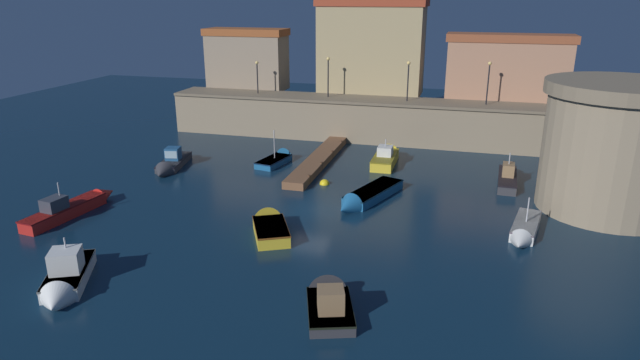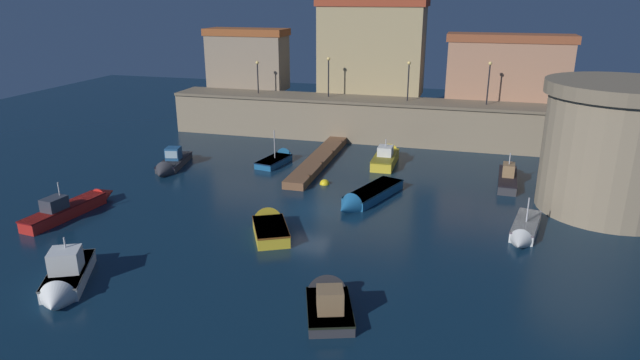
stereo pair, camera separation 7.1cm
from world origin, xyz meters
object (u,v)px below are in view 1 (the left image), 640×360
(moored_boat_7, at_px, (279,159))
(mooring_buoy_0, at_px, (325,184))
(moored_boat_5, at_px, (170,164))
(moored_boat_4, at_px, (65,280))
(fortress_tower, at_px, (615,147))
(moored_boat_6, at_px, (507,175))
(moored_boat_9, at_px, (386,156))
(quay_lamp_0, at_px, (257,72))
(moored_boat_8, at_px, (365,197))
(quay_lamp_2, at_px, (408,75))
(moored_boat_2, at_px, (524,231))
(moored_boat_1, at_px, (73,207))
(moored_boat_3, at_px, (269,226))
(quay_lamp_3, at_px, (489,76))
(moored_boat_0, at_px, (329,300))
(quay_lamp_1, at_px, (328,71))

(moored_boat_7, bearing_deg, mooring_buoy_0, -120.19)
(moored_boat_5, bearing_deg, moored_boat_4, 3.87)
(fortress_tower, relative_size, moored_boat_6, 1.40)
(moored_boat_5, bearing_deg, moored_boat_9, 100.42)
(moored_boat_7, relative_size, moored_boat_9, 0.80)
(moored_boat_6, bearing_deg, quay_lamp_0, 71.00)
(moored_boat_6, bearing_deg, moored_boat_8, 130.11)
(fortress_tower, bearing_deg, mooring_buoy_0, -179.71)
(quay_lamp_2, bearing_deg, moored_boat_5, -141.62)
(moored_boat_2, relative_size, moored_boat_5, 0.90)
(moored_boat_7, height_order, mooring_buoy_0, moored_boat_7)
(moored_boat_1, relative_size, moored_boat_3, 1.59)
(moored_boat_1, xyz_separation_m, moored_boat_6, (26.95, 14.18, -0.04))
(quay_lamp_3, xyz_separation_m, moored_boat_9, (-7.71, -6.96, -5.91))
(moored_boat_2, bearing_deg, moored_boat_1, -70.64)
(moored_boat_2, height_order, moored_boat_7, moored_boat_7)
(moored_boat_0, distance_m, moored_boat_4, 12.55)
(moored_boat_9, bearing_deg, quay_lamp_1, 44.28)
(moored_boat_7, bearing_deg, quay_lamp_2, -34.46)
(moored_boat_3, xyz_separation_m, moored_boat_4, (-7.00, -8.81, 0.13))
(moored_boat_7, distance_m, mooring_buoy_0, 6.79)
(quay_lamp_3, bearing_deg, moored_boat_0, -102.59)
(fortress_tower, height_order, quay_lamp_3, fortress_tower)
(quay_lamp_1, bearing_deg, quay_lamp_2, 0.00)
(quay_lamp_0, height_order, moored_boat_6, quay_lamp_0)
(moored_boat_4, distance_m, moored_boat_8, 19.01)
(quay_lamp_1, height_order, moored_boat_4, quay_lamp_1)
(moored_boat_0, bearing_deg, quay_lamp_0, 7.99)
(moored_boat_0, distance_m, moored_boat_7, 22.80)
(quay_lamp_0, bearing_deg, moored_boat_3, -67.21)
(moored_boat_3, bearing_deg, fortress_tower, -91.73)
(moored_boat_8, bearing_deg, fortress_tower, 120.72)
(quay_lamp_0, height_order, moored_boat_1, quay_lamp_0)
(fortress_tower, xyz_separation_m, quay_lamp_1, (-22.22, 13.65, 2.22))
(fortress_tower, bearing_deg, moored_boat_5, 179.75)
(quay_lamp_2, xyz_separation_m, mooring_buoy_0, (-4.20, -13.74, -6.33))
(quay_lamp_0, bearing_deg, moored_boat_9, -26.38)
(moored_boat_1, bearing_deg, quay_lamp_1, -17.26)
(fortress_tower, relative_size, moored_boat_2, 1.69)
(moored_boat_5, xyz_separation_m, moored_boat_6, (25.86, 4.09, 0.07))
(moored_boat_7, bearing_deg, quay_lamp_0, 40.71)
(moored_boat_3, height_order, moored_boat_4, moored_boat_4)
(quay_lamp_3, bearing_deg, moored_boat_1, -136.84)
(moored_boat_3, xyz_separation_m, moored_boat_9, (4.40, 15.98, 0.13))
(quay_lamp_3, bearing_deg, fortress_tower, -60.70)
(quay_lamp_3, relative_size, moored_boat_7, 0.80)
(quay_lamp_1, distance_m, moored_boat_4, 32.61)
(quay_lamp_2, height_order, moored_boat_6, quay_lamp_2)
(moored_boat_1, distance_m, mooring_buoy_0, 17.08)
(moored_boat_2, bearing_deg, quay_lamp_0, -118.18)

